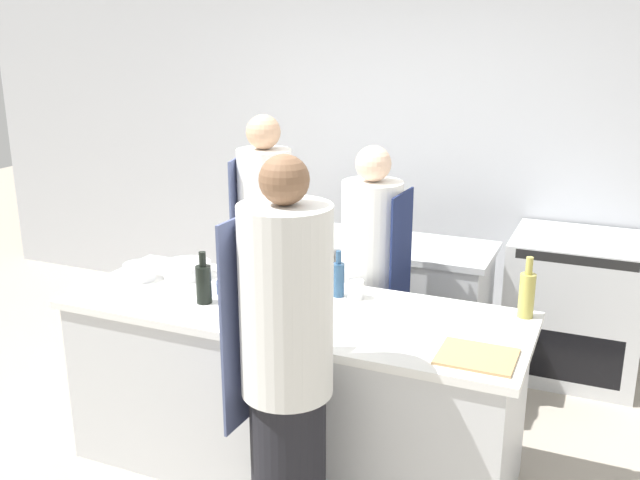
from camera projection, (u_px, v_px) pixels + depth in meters
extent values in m
plane|color=#A89E8E|center=(294.00, 464.00, 3.80)|extent=(16.00, 16.00, 0.00)
cube|color=silver|center=(415.00, 145.00, 5.27)|extent=(8.00, 0.06, 2.80)
cube|color=silver|center=(293.00, 391.00, 3.68)|extent=(2.24, 0.81, 0.86)
cube|color=white|center=(292.00, 310.00, 3.55)|extent=(2.33, 0.84, 0.04)
cube|color=silver|center=(363.00, 306.00, 4.80)|extent=(1.62, 0.58, 0.86)
cube|color=silver|center=(364.00, 242.00, 4.67)|extent=(1.69, 0.60, 0.04)
cube|color=silver|center=(574.00, 306.00, 4.71)|extent=(0.83, 0.73, 0.94)
cube|color=black|center=(566.00, 357.00, 4.45)|extent=(0.67, 0.01, 0.33)
cube|color=black|center=(576.00, 260.00, 4.27)|extent=(0.71, 0.01, 0.06)
cylinder|color=black|center=(289.00, 479.00, 3.00)|extent=(0.31, 0.31, 0.82)
cylinder|color=silver|center=(286.00, 302.00, 2.77)|extent=(0.37, 0.37, 0.77)
cube|color=#4C567F|center=(245.00, 320.00, 2.88)|extent=(0.03, 0.35, 0.88)
sphere|color=brown|center=(284.00, 180.00, 2.63)|extent=(0.19, 0.19, 0.19)
cylinder|color=black|center=(369.00, 356.00, 4.20)|extent=(0.29, 0.29, 0.75)
cylinder|color=white|center=(372.00, 241.00, 3.99)|extent=(0.34, 0.34, 0.68)
cube|color=#19234C|center=(401.00, 261.00, 3.95)|extent=(0.03, 0.32, 0.78)
sphere|color=beige|center=(373.00, 164.00, 3.87)|extent=(0.20, 0.20, 0.20)
cylinder|color=black|center=(268.00, 332.00, 4.45)|extent=(0.27, 0.27, 0.81)
cylinder|color=white|center=(265.00, 212.00, 4.23)|extent=(0.32, 0.32, 0.75)
cube|color=#4C567F|center=(239.00, 228.00, 4.29)|extent=(0.08, 0.30, 0.86)
sphere|color=tan|center=(263.00, 132.00, 4.09)|extent=(0.20, 0.20, 0.20)
cylinder|color=black|center=(204.00, 285.00, 3.57)|extent=(0.08, 0.08, 0.19)
cylinder|color=black|center=(202.00, 259.00, 3.53)|extent=(0.04, 0.04, 0.08)
cylinder|color=#B2A84C|center=(527.00, 296.00, 3.39)|extent=(0.08, 0.08, 0.22)
cylinder|color=#B2A84C|center=(529.00, 266.00, 3.34)|extent=(0.03, 0.03, 0.08)
cylinder|color=#2D5175|center=(338.00, 280.00, 3.66)|extent=(0.06, 0.06, 0.18)
cylinder|color=#2D5175|center=(339.00, 257.00, 3.62)|extent=(0.03, 0.03, 0.07)
cylinder|color=white|center=(187.00, 269.00, 3.97)|extent=(0.26, 0.26, 0.08)
cylinder|color=navy|center=(237.00, 286.00, 3.73)|extent=(0.22, 0.22, 0.06)
cylinder|color=white|center=(281.00, 324.00, 3.26)|extent=(0.17, 0.17, 0.06)
cylinder|color=white|center=(139.00, 272.00, 3.91)|extent=(0.17, 0.17, 0.09)
cylinder|color=white|center=(356.00, 289.00, 3.64)|extent=(0.08, 0.08, 0.10)
cube|color=tan|center=(477.00, 356.00, 2.99)|extent=(0.32, 0.27, 0.01)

